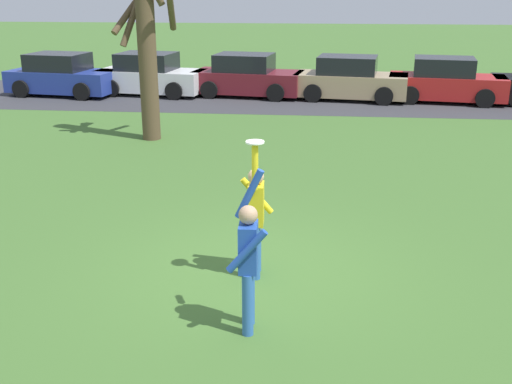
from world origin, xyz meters
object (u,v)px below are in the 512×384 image
parked_car_blue (62,76)px  parked_car_white (150,76)px  person_catcher (256,213)px  bare_tree_tall (147,33)px  parked_car_red (446,82)px  parked_car_tan (350,80)px  frisbee_disc (255,142)px  parked_car_maroon (247,77)px  person_defender (248,258)px

parked_car_blue → parked_car_white: size_ratio=1.00×
person_catcher → bare_tree_tall: bearing=-157.5°
parked_car_blue → parked_car_red: (14.46, 0.03, 0.00)m
parked_car_tan → bare_tree_tall: bearing=-122.4°
frisbee_disc → parked_car_blue: 17.47m
frisbee_disc → parked_car_tan: size_ratio=0.06×
frisbee_disc → parked_car_maroon: bearing=96.9°
frisbee_disc → parked_car_red: frisbee_disc is taller
frisbee_disc → parked_car_tan: 15.24m
parked_car_blue → parked_car_red: 14.46m
parked_car_white → parked_car_red: bearing=5.9°
parked_car_tan → parked_car_maroon: bearing=-177.1°
person_catcher → frisbee_disc: size_ratio=8.14×
frisbee_disc → person_defender: bearing=-87.8°
person_catcher → parked_car_maroon: (-1.85, 15.17, -0.25)m
parked_car_white → person_defender: bearing=-63.0°
parked_car_red → parked_car_blue: bearing=-171.7°
person_catcher → bare_tree_tall: (-3.72, 8.12, 1.89)m
frisbee_disc → bare_tree_tall: bare_tree_tall is taller
parked_car_blue → bare_tree_tall: bearing=-43.2°
parked_car_maroon → parked_car_tan: (3.87, -0.35, 0.00)m
parked_car_maroon → parked_car_red: same height
person_defender → parked_car_maroon: bearing=4.4°
parked_car_red → parked_car_white: bearing=-174.1°
person_catcher → parked_car_tan: 14.96m
person_catcher → person_defender: 1.52m
parked_car_blue → parked_car_tan: same height
person_defender → frisbee_disc: bearing=0.0°
person_defender → parked_car_blue: 18.56m
parked_car_maroon → parked_car_tan: bearing=2.9°
parked_car_white → parked_car_tan: 7.66m
person_catcher → frisbee_disc: frisbee_disc is taller
person_defender → parked_car_blue: bearing=27.0°
parked_car_blue → parked_car_red: size_ratio=1.00×
bare_tree_tall → person_catcher: bearing=-65.4°
parked_car_tan → parked_car_blue: bearing=-171.2°
parked_car_white → bare_tree_tall: size_ratio=0.79×
person_defender → parked_car_white: 17.62m
person_defender → parked_car_blue: person_defender is taller
person_catcher → parked_car_white: (-5.63, 15.16, -0.25)m
parked_car_white → parked_car_blue: bearing=-163.9°
person_catcher → parked_car_maroon: size_ratio=0.48×
parked_car_tan → person_defender: bearing=-88.7°
person_defender → parked_car_white: person_defender is taller
parked_car_tan → parked_car_red: same height
parked_car_red → person_defender: bearing=-100.3°
person_catcher → parked_car_tan: size_ratio=0.48×
bare_tree_tall → parked_car_maroon: bearing=75.2°
person_catcher → parked_car_blue: bearing=-150.7°
frisbee_disc → parked_car_tan: frisbee_disc is taller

